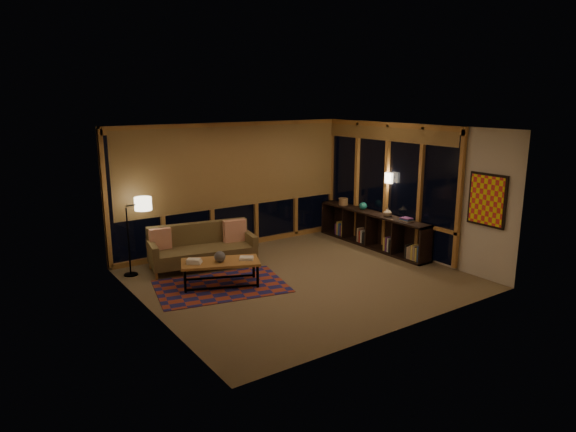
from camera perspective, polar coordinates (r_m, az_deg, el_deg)
floor at (r=9.40m, az=1.33°, el=-6.92°), size 5.50×5.00×0.01m
ceiling at (r=8.84m, az=1.43°, el=9.74°), size 5.50×5.00×0.01m
walls at (r=9.02m, az=1.38°, el=1.15°), size 5.51×5.01×2.70m
window_wall_back at (r=11.05m, az=-6.02°, el=3.32°), size 5.30×0.16×2.60m
window_wall_right at (r=11.19m, az=10.77°, el=3.28°), size 0.16×3.70×2.60m
wall_art at (r=9.66m, az=21.23°, el=1.66°), size 0.06×0.74×0.94m
wall_sconce at (r=11.01m, az=11.14°, el=4.16°), size 0.12×0.18×0.22m
sofa at (r=9.98m, az=-9.48°, el=-3.44°), size 2.09×1.15×0.81m
pillow_left at (r=9.95m, az=-14.00°, el=-2.52°), size 0.41×0.16×0.40m
pillow_right at (r=10.24m, az=-5.95°, el=-1.59°), size 0.47×0.22×0.45m
area_rug at (r=9.08m, az=-7.44°, el=-7.73°), size 2.46×1.90×0.01m
coffee_table at (r=9.06m, az=-7.49°, el=-6.32°), size 1.47×1.09×0.45m
book_stack_a at (r=8.94m, az=-10.40°, el=-4.98°), size 0.28×0.27×0.06m
book_stack_b at (r=9.03m, az=-4.68°, el=-4.69°), size 0.27×0.26×0.04m
ceramic_pot at (r=8.92m, az=-7.58°, el=-4.47°), size 0.23×0.23×0.19m
floor_lamp at (r=9.79m, az=-17.33°, el=-2.31°), size 0.51×0.37×1.43m
bookshelf at (r=11.38m, az=9.32°, el=-1.48°), size 0.40×3.07×0.77m
basket at (r=11.95m, az=6.16°, el=1.61°), size 0.27×0.27×0.16m
teal_bowl at (r=11.49m, az=8.34°, el=1.11°), size 0.20×0.20×0.17m
vase at (r=10.96m, az=11.00°, el=0.44°), size 0.19×0.19×0.18m
shelf_book_stack at (r=10.62m, az=13.02°, el=-0.38°), size 0.23×0.28×0.07m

